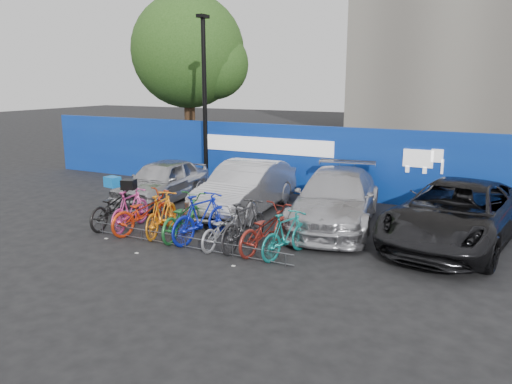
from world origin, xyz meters
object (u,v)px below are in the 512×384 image
Objects in this scene: bike_1 at (130,209)px; bike_5 at (202,217)px; tree at (193,54)px; car_3 at (456,214)px; bike_7 at (244,224)px; car_1 at (246,188)px; bike_2 at (144,212)px; car_2 at (336,199)px; bike_4 at (183,217)px; bike_8 at (266,229)px; bike_0 at (114,206)px; lamppost at (205,98)px; bike_9 at (287,234)px; car_0 at (162,181)px; bike_3 at (162,214)px; bike_rack at (185,242)px; bike_6 at (222,228)px.

bike_5 is (2.23, 0.03, 0.05)m from bike_1.
tree reaches higher than car_3.
car_1 is at bearing -59.31° from bike_7.
bike_2 is at bearing -118.86° from car_1.
car_2 is 3.80m from bike_5.
bike_4 is 1.01× the size of bike_8.
bike_7 is at bearing 173.55° from bike_4.
bike_0 is at bearing -68.28° from tree.
lamppost is 3.50× the size of bike_9.
bike_4 is at bearing -97.94° from car_1.
car_2 is at bearing -120.36° from bike_5.
bike_1 is 4.55m from bike_9.
car_3 is at bearing -137.01° from bike_8.
car_0 reaches higher than bike_8.
car_2 is at bearing -157.97° from bike_1.
tree reaches higher than bike_4.
car_1 is 2.50× the size of bike_1.
bike_7 is at bearing 168.04° from bike_3.
bike_rack is at bearing 173.68° from bike_2.
car_1 is 0.84× the size of car_3.
bike_7 reaches higher than bike_1.
bike_6 is (2.43, -0.10, -0.09)m from bike_2.
lamppost is 6.78m from car_2.
car_1 reaches higher than bike_9.
lamppost is at bearing -81.66° from bike_3.
car_3 is 8.86m from bike_0.
bike_4 is at bearing -147.67° from car_2.
bike_1 is (-2.18, 0.63, 0.39)m from bike_rack.
bike_4 is (2.68, -5.30, -2.74)m from lamppost.
car_2 is at bearing -4.96° from car_1.
bike_0 is 2.86m from bike_5.
bike_0 is 1.67m from bike_3.
bike_7 reaches higher than bike_4.
car_0 is at bearing -92.64° from lamppost.
bike_2 is at bearing 169.86° from bike_0.
bike_4 is (1.66, 0.07, -0.02)m from bike_1.
car_2 is 4.17m from bike_4.
lamppost is 6.54m from bike_4.
car_1 is at bearing -68.67° from bike_6.
bike_4 is at bearing -162.59° from bike_2.
bike_0 reaches higher than bike_8.
car_2 is 2.80× the size of bike_1.
bike_1 is 0.91× the size of bike_5.
bike_5 is 2.33m from bike_9.
bike_6 is (3.92, -5.48, -2.82)m from lamppost.
bike_0 is 1.03× the size of bike_8.
car_3 reaches higher than bike_5.
car_3 is 3.13× the size of bike_9.
bike_7 is (3.42, 0.02, 0.03)m from bike_1.
lamppost is 1.50× the size of car_0.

